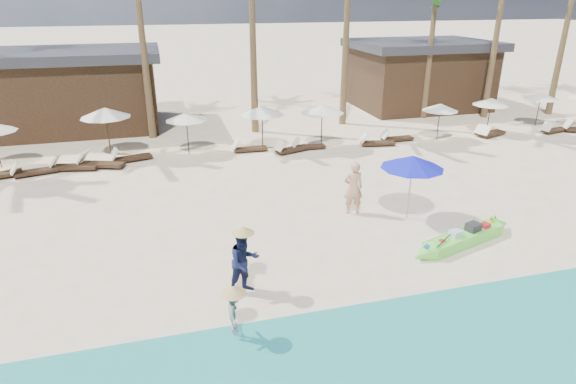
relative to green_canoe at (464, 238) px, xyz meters
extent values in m
plane|color=beige|center=(-5.66, 0.44, -0.20)|extent=(240.00, 240.00, 0.00)
cube|color=#61DE43|center=(0.00, 0.00, -0.03)|extent=(3.01, 1.47, 0.36)
cube|color=white|center=(0.00, 0.00, -0.01)|extent=(2.57, 1.18, 0.16)
cube|color=#262628|center=(0.36, 0.11, 0.24)|extent=(0.50, 0.44, 0.33)
cube|color=silver|center=(-0.37, -0.07, 0.20)|extent=(0.40, 0.36, 0.26)
cube|color=#B51823|center=(0.86, 0.21, 0.18)|extent=(0.34, 0.31, 0.21)
cylinder|color=#B51823|center=(-0.91, -0.24, 0.11)|extent=(0.21, 0.21, 0.08)
cylinder|color=#262628|center=(-1.10, -0.40, 0.11)|extent=(0.19, 0.19, 0.07)
sphere|color=tan|center=(-1.38, -0.43, 0.16)|extent=(0.17, 0.17, 0.17)
cylinder|color=gold|center=(1.27, 0.47, 0.16)|extent=(0.13, 0.13, 0.17)
cylinder|color=gold|center=(1.45, 0.52, 0.16)|extent=(0.13, 0.13, 0.17)
imported|color=tan|center=(-2.42, 2.99, 0.74)|extent=(0.73, 0.51, 1.88)
imported|color=#141838|center=(-6.88, -0.79, 0.67)|extent=(1.03, 0.92, 1.75)
imported|color=gray|center=(-7.41, -2.47, 0.49)|extent=(0.48, 0.72, 1.03)
cylinder|color=#99999E|center=(-0.78, 2.10, 0.88)|extent=(0.05, 0.05, 2.17)
cone|color=#1318B8|center=(-0.78, 2.10, 1.82)|extent=(2.07, 2.07, 0.42)
cube|color=#362516|center=(-13.83, 10.04, -0.05)|extent=(1.79, 0.98, 0.12)
cube|color=beige|center=(-14.56, 9.84, 0.25)|extent=(0.51, 0.63, 0.50)
cylinder|color=#362516|center=(-10.95, 11.83, 0.93)|extent=(0.06, 0.06, 2.26)
cone|color=beige|center=(-10.95, 11.83, 1.90)|extent=(2.26, 2.26, 0.45)
cube|color=#362516|center=(-12.28, 10.21, -0.04)|extent=(1.90, 0.95, 0.13)
cube|color=beige|center=(-13.07, 10.37, 0.28)|extent=(0.52, 0.66, 0.53)
cube|color=#362516|center=(-11.20, 10.24, -0.04)|extent=(1.97, 1.18, 0.13)
cube|color=beige|center=(-11.98, 10.51, 0.29)|extent=(0.59, 0.71, 0.55)
cylinder|color=#362516|center=(-7.38, 11.38, 0.77)|extent=(0.05, 0.05, 1.94)
cone|color=beige|center=(-7.38, 11.38, 1.60)|extent=(1.94, 1.94, 0.39)
cube|color=#362516|center=(-9.97, 10.87, -0.05)|extent=(1.83, 1.01, 0.12)
cube|color=beige|center=(-10.72, 10.66, 0.26)|extent=(0.53, 0.65, 0.51)
cylinder|color=#362516|center=(-3.86, 10.92, 0.86)|extent=(0.05, 0.05, 2.12)
cone|color=beige|center=(-3.86, 10.92, 1.77)|extent=(2.12, 2.12, 0.42)
cube|color=#362516|center=(-4.48, 10.88, -0.06)|extent=(1.60, 0.54, 0.11)
cube|color=beige|center=(-5.18, 10.89, 0.22)|extent=(0.36, 0.52, 0.46)
cube|color=#362516|center=(-2.52, 10.26, -0.05)|extent=(1.79, 1.06, 0.12)
cube|color=beige|center=(-3.23, 10.02, 0.25)|extent=(0.54, 0.64, 0.50)
cylinder|color=#362516|center=(-0.98, 10.55, 0.86)|extent=(0.05, 0.05, 2.12)
cone|color=beige|center=(-0.98, 10.55, 1.77)|extent=(2.12, 2.12, 0.42)
cube|color=#362516|center=(-1.61, 10.50, -0.07)|extent=(1.58, 0.58, 0.11)
cube|color=beige|center=(-2.29, 10.54, 0.21)|extent=(0.37, 0.52, 0.45)
cube|color=#362516|center=(1.89, 10.16, -0.06)|extent=(1.73, 0.81, 0.12)
cube|color=beige|center=(1.17, 10.29, 0.24)|extent=(0.46, 0.59, 0.49)
cylinder|color=#362516|center=(5.36, 10.39, 0.72)|extent=(0.05, 0.05, 1.84)
cone|color=beige|center=(5.36, 10.39, 1.51)|extent=(1.84, 1.84, 0.37)
cube|color=#362516|center=(3.23, 10.65, -0.06)|extent=(1.67, 0.55, 0.12)
cube|color=beige|center=(2.50, 10.65, 0.24)|extent=(0.38, 0.54, 0.49)
cylinder|color=#362516|center=(8.57, 10.66, 0.75)|extent=(0.05, 0.05, 1.90)
cone|color=beige|center=(8.57, 10.66, 1.57)|extent=(1.90, 1.90, 0.38)
cube|color=#362516|center=(8.57, 10.18, -0.05)|extent=(1.77, 1.08, 0.12)
cube|color=beige|center=(7.87, 9.93, 0.24)|extent=(0.54, 0.64, 0.49)
cube|color=#362516|center=(8.51, 10.37, -0.06)|extent=(1.65, 0.79, 0.11)
cube|color=beige|center=(7.82, 10.24, 0.22)|extent=(0.44, 0.57, 0.46)
cylinder|color=#362516|center=(12.42, 11.44, 0.73)|extent=(0.05, 0.05, 1.87)
cone|color=beige|center=(12.42, 11.44, 1.54)|extent=(1.87, 1.87, 0.37)
cube|color=#362516|center=(12.34, 9.91, -0.06)|extent=(1.65, 0.82, 0.11)
cube|color=beige|center=(11.66, 9.77, 0.21)|extent=(0.45, 0.57, 0.46)
cube|color=beige|center=(13.11, 9.87, 0.28)|extent=(0.57, 0.69, 0.53)
cone|color=brown|center=(-9.02, 14.71, 4.84)|extent=(0.40, 0.40, 10.08)
cone|color=brown|center=(-3.51, 14.45, 5.43)|extent=(0.40, 0.40, 11.26)
cone|color=brown|center=(1.79, 14.82, 6.38)|extent=(0.40, 0.40, 13.16)
cone|color=brown|center=(7.18, 14.96, 3.83)|extent=(0.40, 0.40, 8.07)
cone|color=brown|center=(10.91, 14.12, 5.12)|extent=(0.40, 0.40, 10.64)
cone|color=brown|center=(15.41, 13.77, 5.93)|extent=(0.40, 0.40, 12.26)
cube|color=#362516|center=(-13.66, 17.94, 1.70)|extent=(10.00, 6.00, 3.80)
cube|color=#2D2D33|center=(-13.66, 17.94, 3.85)|extent=(10.80, 6.60, 0.50)
cube|color=#362516|center=(8.34, 17.94, 1.70)|extent=(8.00, 6.00, 3.80)
cube|color=#2D2D33|center=(8.34, 17.94, 3.85)|extent=(8.80, 6.60, 0.50)
camera|label=1|loc=(-8.54, -11.13, 6.85)|focal=30.00mm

